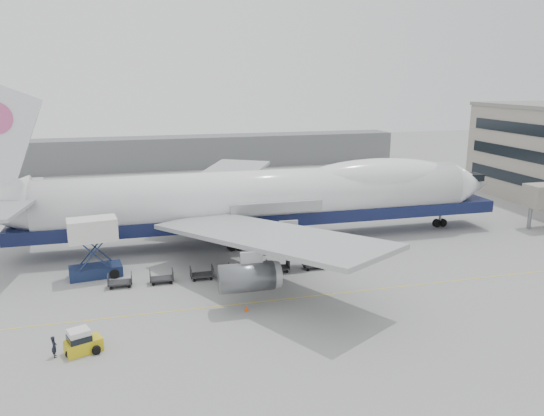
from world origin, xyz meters
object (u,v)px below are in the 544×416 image
object	(u,v)px
airliner	(266,196)
baggage_tug	(82,342)
catering_truck	(94,244)
ground_worker	(54,347)

from	to	relation	value
airliner	baggage_tug	bearing A→B (deg)	-130.49
airliner	baggage_tug	distance (m)	31.22
airliner	baggage_tug	world-z (taller)	airliner
airliner	catering_truck	xyz separation A→B (m)	(-19.93, -7.48, -2.18)
catering_truck	ground_worker	xyz separation A→B (m)	(-1.99, -16.14, -2.63)
catering_truck	ground_worker	world-z (taller)	catering_truck
catering_truck	ground_worker	distance (m)	16.47
airliner	catering_truck	distance (m)	21.40
baggage_tug	ground_worker	world-z (taller)	baggage_tug
airliner	baggage_tug	xyz separation A→B (m)	(-20.03, -23.46, -4.79)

